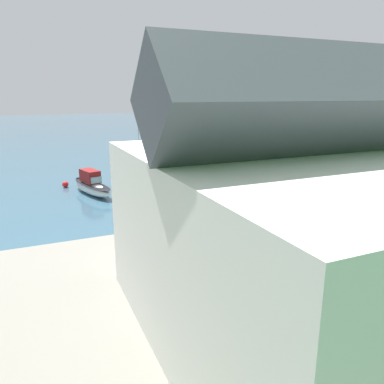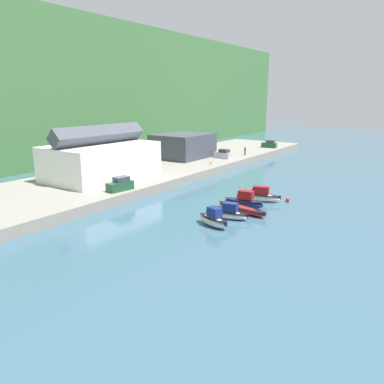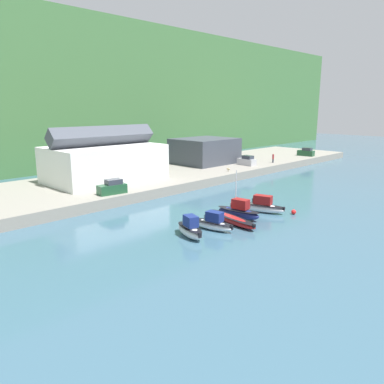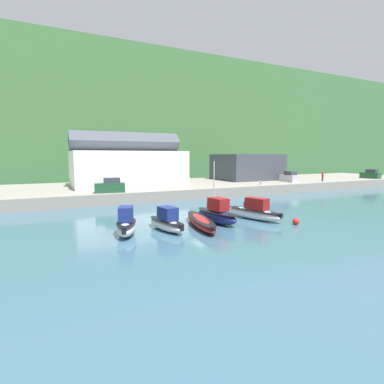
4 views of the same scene
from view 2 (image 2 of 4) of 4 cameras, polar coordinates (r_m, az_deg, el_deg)
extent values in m
plane|color=#385B70|center=(56.11, 5.98, -2.18)|extent=(320.00, 320.00, 0.00)
cube|color=gray|center=(71.11, -12.05, 1.77)|extent=(137.99, 22.55, 1.60)
cube|color=white|center=(69.29, -13.64, 4.60)|extent=(18.84, 12.19, 6.10)
cube|color=#474C56|center=(68.68, -13.87, 8.50)|extent=(19.22, 3.40, 3.40)
cube|color=#3D424C|center=(90.81, -1.37, 7.07)|extent=(13.14, 11.04, 5.64)
cube|color=slate|center=(87.72, 1.53, 6.81)|extent=(12.49, 0.10, 3.38)
ellipsoid|color=silver|center=(47.35, 3.23, -4.46)|extent=(2.98, 5.10, 1.29)
ellipsoid|color=black|center=(47.20, 3.24, -3.94)|extent=(3.07, 5.21, 0.12)
cube|color=navy|center=(46.78, 3.45, -3.08)|extent=(1.65, 1.98, 1.22)
cube|color=#8CA5B2|center=(47.56, 2.66, -3.00)|extent=(1.04, 0.42, 0.61)
cube|color=black|center=(45.64, 5.12, -4.88)|extent=(0.43, 0.38, 0.56)
ellipsoid|color=white|center=(50.36, 5.55, -3.48)|extent=(2.49, 5.59, 1.06)
ellipsoid|color=black|center=(50.25, 5.56, -3.08)|extent=(2.57, 5.71, 0.12)
cube|color=navy|center=(49.95, 5.87, -2.30)|extent=(1.51, 2.06, 1.16)
cube|color=#8CA5B2|center=(50.36, 4.69, -2.35)|extent=(1.10, 0.28, 0.58)
cube|color=black|center=(49.54, 8.35, -3.61)|extent=(0.40, 0.34, 0.56)
ellipsoid|color=red|center=(53.27, 7.53, -2.60)|extent=(3.30, 8.49, 0.94)
ellipsoid|color=black|center=(53.18, 7.54, -2.26)|extent=(3.40, 8.66, 0.12)
cube|color=black|center=(50.93, 10.98, -3.32)|extent=(0.41, 0.35, 0.56)
ellipsoid|color=navy|center=(55.44, 7.89, -1.71)|extent=(2.45, 6.15, 1.38)
ellipsoid|color=black|center=(55.31, 7.91, -1.23)|extent=(2.53, 6.28, 0.12)
cube|color=maroon|center=(55.00, 8.23, -0.43)|extent=(1.53, 2.24, 1.24)
cube|color=#8CA5B2|center=(55.43, 7.06, -0.47)|extent=(1.15, 0.24, 0.62)
cylinder|color=silver|center=(54.80, 7.56, 1.53)|extent=(0.10, 0.10, 4.95)
ellipsoid|color=white|center=(59.41, 10.09, -0.81)|extent=(3.44, 7.07, 1.18)
ellipsoid|color=black|center=(59.31, 10.11, -0.42)|extent=(3.54, 7.22, 0.12)
cube|color=maroon|center=(59.07, 10.47, 0.28)|extent=(1.83, 2.65, 1.19)
cube|color=#8CA5B2|center=(59.32, 9.17, 0.21)|extent=(1.08, 0.40, 0.60)
cube|color=black|center=(58.98, 13.24, -0.85)|extent=(0.42, 0.37, 0.56)
cube|color=#1E4C2D|center=(59.51, -10.92, 0.88)|extent=(4.38, 2.28, 1.40)
cube|color=#333842|center=(59.46, -10.72, 1.95)|extent=(2.47, 1.79, 0.76)
cube|color=#B7B7BC|center=(90.09, 4.75, 5.61)|extent=(2.12, 4.33, 1.40)
cube|color=#333842|center=(89.75, 4.93, 6.27)|extent=(1.70, 2.42, 0.76)
cube|color=#1E4C2D|center=(110.88, 11.67, 7.00)|extent=(2.22, 4.36, 1.40)
cube|color=#333842|center=(110.66, 11.86, 7.54)|extent=(1.76, 2.46, 0.76)
cylinder|color=#232838|center=(95.37, 8.07, 5.83)|extent=(0.32, 0.32, 0.85)
cylinder|color=maroon|center=(95.23, 8.09, 6.40)|extent=(0.40, 0.40, 1.05)
sphere|color=tan|center=(95.15, 8.10, 6.78)|extent=(0.24, 0.24, 0.24)
cylinder|color=tan|center=(81.16, 2.92, 4.28)|extent=(0.12, 0.12, 0.28)
ellipsoid|color=tan|center=(81.11, 2.92, 4.50)|extent=(0.33, 0.81, 0.36)
sphere|color=tan|center=(81.26, 2.70, 4.60)|extent=(0.22, 0.22, 0.22)
sphere|color=red|center=(60.00, 14.37, -1.15)|extent=(0.65, 0.65, 0.65)
camera|label=1|loc=(83.67, -11.64, 9.71)|focal=35.00mm
camera|label=3|loc=(11.47, 58.89, -1.10)|focal=35.00mm
camera|label=4|loc=(33.63, 37.21, -4.27)|focal=28.00mm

